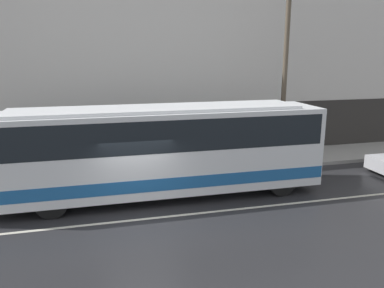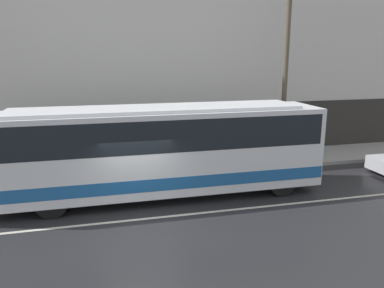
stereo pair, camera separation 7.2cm
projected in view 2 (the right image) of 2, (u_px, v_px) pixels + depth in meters
ground_plane at (141, 219)px, 12.41m from camera, size 60.00×60.00×0.00m
sidewalk at (128, 169)px, 17.62m from camera, size 60.00×3.08×0.17m
building_facade at (120, 47)px, 17.90m from camera, size 60.00×0.35×11.75m
lane_stripe at (141, 219)px, 12.41m from camera, size 54.00×0.14×0.01m
transit_bus at (159, 147)px, 13.99m from camera, size 12.42×2.48×3.46m
utility_pole_near at (285, 72)px, 17.50m from camera, size 0.23×0.23×8.69m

